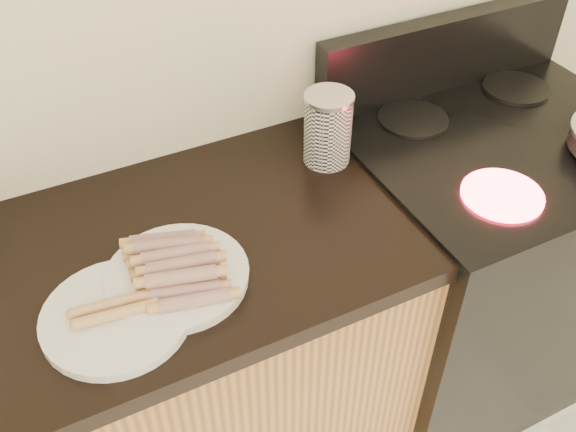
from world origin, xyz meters
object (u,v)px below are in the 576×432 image
side_plate (116,316)px  canister (328,128)px  stove (474,265)px  main_plate (178,277)px

side_plate → canister: (0.58, 0.26, 0.08)m
stove → main_plate: size_ratio=3.35×
main_plate → canister: 0.50m
main_plate → stove: bearing=5.0°
canister → side_plate: bearing=-156.1°
side_plate → canister: bearing=23.9°
stove → main_plate: 1.00m
stove → side_plate: size_ratio=3.33×
stove → side_plate: side_plate is taller
main_plate → canister: canister is taller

